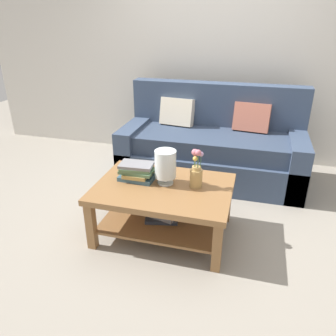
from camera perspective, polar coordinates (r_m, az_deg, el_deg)
ground_plane at (r=3.27m, az=2.49°, el=-7.88°), size 10.00×10.00×0.00m
back_wall at (r=4.39m, az=8.01°, el=19.25°), size 6.40×0.12×2.70m
couch at (r=3.90m, az=7.67°, el=3.61°), size 2.06×0.90×1.06m
coffee_table at (r=2.82m, az=-0.83°, el=-5.59°), size 1.14×0.81×0.47m
book_stack_main at (r=2.84m, az=-5.45°, el=-0.64°), size 0.31×0.21×0.15m
glass_hurricane_vase at (r=2.73m, az=-0.44°, el=0.55°), size 0.18×0.18×0.30m
flower_pitcher at (r=2.70m, az=4.94°, el=-0.77°), size 0.11×0.10×0.34m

